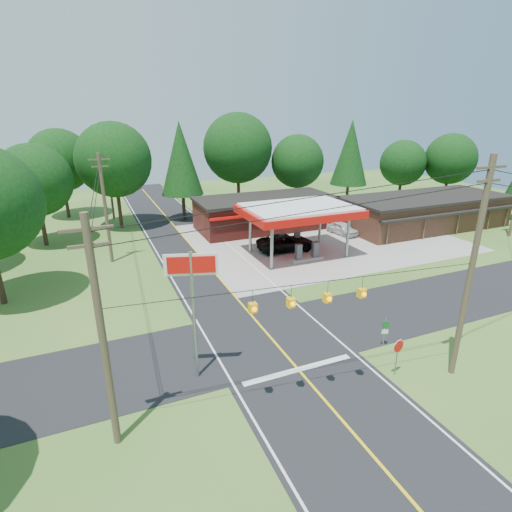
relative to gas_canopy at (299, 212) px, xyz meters
name	(u,v)px	position (x,y,z in m)	size (l,w,h in m)	color
ground	(270,338)	(-9.00, -13.00, -4.27)	(120.00, 120.00, 0.00)	#356022
main_highway	(270,337)	(-9.00, -13.00, -4.26)	(8.00, 120.00, 0.02)	black
cross_road	(270,337)	(-9.00, -13.00, -4.25)	(70.00, 7.00, 0.02)	black
lane_center_yellow	(270,337)	(-9.00, -13.00, -4.24)	(0.15, 110.00, 0.00)	yellow
gas_canopy	(299,212)	(0.00, 0.00, 0.00)	(10.60, 7.40, 4.88)	gray
convenience_store	(265,212)	(1.00, 9.98, -2.35)	(16.40, 7.55, 3.80)	maroon
strip_building	(424,211)	(19.00, 2.98, -2.35)	(20.40, 8.75, 3.80)	#3B2118
utility_pole_near_right	(471,270)	(-1.50, -20.00, 1.69)	(1.80, 0.30, 11.50)	#473828
utility_pole_near_left	(102,335)	(-18.50, -18.00, 0.93)	(1.80, 0.30, 10.00)	#473828
utility_pole_far_left	(105,207)	(-17.00, 5.00, 0.93)	(1.80, 0.30, 10.00)	#473828
utility_pole_north	(110,182)	(-15.50, 22.00, 0.48)	(0.30, 0.30, 9.50)	#473828
overhead_beacons	(310,285)	(-10.00, -19.00, 1.95)	(17.04, 2.04, 1.03)	black
treeline_backdrop	(185,168)	(-8.18, 11.01, 3.22)	(70.27, 51.59, 13.30)	#332316
suv_car	(286,243)	(-0.50, 1.50, -3.44)	(5.92, 5.92, 1.64)	black
sedan_car	(342,228)	(8.00, 4.00, -3.56)	(4.14, 4.14, 1.41)	silver
big_stop_sign	(192,286)	(-14.20, -15.01, 0.97)	(2.51, 0.86, 7.02)	gray
octagonal_stop_sign	(398,349)	(-4.50, -19.01, -2.66)	(0.76, 0.16, 2.18)	gray
route_sign_post	(385,330)	(-3.20, -16.52, -3.14)	(0.38, 0.14, 1.92)	gray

